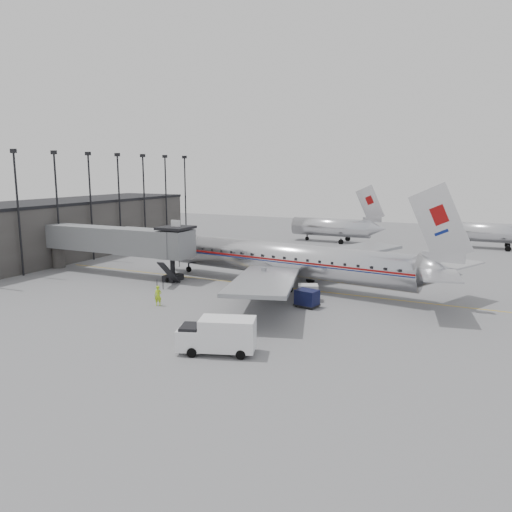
% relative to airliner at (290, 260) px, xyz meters
% --- Properties ---
extents(ground, '(160.00, 160.00, 0.00)m').
position_rel_airliner_xyz_m(ground, '(-4.16, -6.83, -2.97)').
color(ground, slate).
rests_on(ground, ground).
extents(terminal, '(12.00, 46.00, 8.00)m').
position_rel_airliner_xyz_m(terminal, '(-38.16, 3.17, 1.03)').
color(terminal, '#3B3735').
rests_on(terminal, ground).
extents(apron_line, '(60.00, 0.15, 0.01)m').
position_rel_airliner_xyz_m(apron_line, '(-1.16, -0.83, -2.97)').
color(apron_line, gold).
rests_on(apron_line, ground).
extents(jet_bridge, '(21.00, 6.20, 7.10)m').
position_rel_airliner_xyz_m(jet_bridge, '(-20.82, -3.16, 1.21)').
color(jet_bridge, '#5A5C5F').
rests_on(jet_bridge, ground).
extents(floodlight_masts, '(0.90, 42.25, 15.25)m').
position_rel_airliner_xyz_m(floodlight_masts, '(-31.66, 6.17, 5.39)').
color(floodlight_masts, black).
rests_on(floodlight_masts, ground).
extents(distant_aircraft_near, '(16.39, 3.20, 10.26)m').
position_rel_airliner_xyz_m(distant_aircraft_near, '(-5.95, 35.17, -0.24)').
color(distant_aircraft_near, silver).
rests_on(distant_aircraft_near, ground).
extents(distant_aircraft_mid, '(16.39, 3.20, 10.26)m').
position_rel_airliner_xyz_m(distant_aircraft_mid, '(20.05, 39.17, -0.24)').
color(distant_aircraft_mid, silver).
rests_on(distant_aircraft_mid, ground).
extents(airliner, '(37.29, 34.37, 11.82)m').
position_rel_airliner_xyz_m(airliner, '(0.00, 0.00, 0.00)').
color(airliner, silver).
rests_on(airliner, ground).
extents(service_van, '(5.87, 3.76, 2.58)m').
position_rel_airliner_xyz_m(service_van, '(2.94, -21.21, -1.62)').
color(service_van, white).
rests_on(service_van, ground).
extents(baggage_cart_navy, '(2.39, 2.00, 1.65)m').
position_rel_airliner_xyz_m(baggage_cart_navy, '(4.55, -7.08, -2.09)').
color(baggage_cart_navy, black).
rests_on(baggage_cart_navy, ground).
extents(baggage_cart_white, '(2.48, 2.21, 1.61)m').
position_rel_airliner_xyz_m(baggage_cart_white, '(3.84, -4.83, -2.12)').
color(baggage_cart_white, silver).
rests_on(baggage_cart_white, ground).
extents(ramp_worker, '(0.82, 0.66, 1.94)m').
position_rel_airliner_xyz_m(ramp_worker, '(-8.45, -12.83, -2.00)').
color(ramp_worker, '#A9DA19').
rests_on(ramp_worker, ground).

